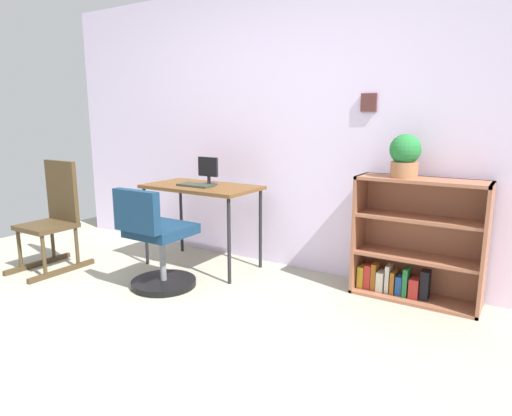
% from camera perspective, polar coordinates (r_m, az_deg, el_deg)
% --- Properties ---
extents(ground_plane, '(6.24, 6.24, 0.00)m').
position_cam_1_polar(ground_plane, '(2.73, -20.18, -18.82)').
color(ground_plane, '#9B9A87').
extents(wall_back, '(5.20, 0.12, 2.49)m').
position_cam_1_polar(wall_back, '(4.02, 3.74, 10.09)').
color(wall_back, silver).
rests_on(wall_back, ground_plane).
extents(desk, '(1.02, 0.56, 0.75)m').
position_cam_1_polar(desk, '(4.02, -6.96, 1.99)').
color(desk, brown).
rests_on(desk, ground_plane).
extents(monitor, '(0.20, 0.15, 0.25)m').
position_cam_1_polar(monitor, '(4.01, -6.12, 4.66)').
color(monitor, '#262628').
rests_on(monitor, desk).
extents(keyboard, '(0.33, 0.14, 0.02)m').
position_cam_1_polar(keyboard, '(3.96, -7.74, 2.90)').
color(keyboard, '#2E3529').
rests_on(keyboard, desk).
extents(office_chair, '(0.52, 0.55, 0.82)m').
position_cam_1_polar(office_chair, '(3.60, -12.56, -4.69)').
color(office_chair, black).
rests_on(office_chair, ground_plane).
extents(rocking_chair, '(0.42, 0.64, 0.96)m').
position_cam_1_polar(rocking_chair, '(4.38, -24.39, -0.90)').
color(rocking_chair, '#42321D').
rests_on(rocking_chair, ground_plane).
extents(bookshelf_low, '(0.92, 0.30, 0.92)m').
position_cam_1_polar(bookshelf_low, '(3.54, 19.72, -4.43)').
color(bookshelf_low, '#955A40').
rests_on(bookshelf_low, ground_plane).
extents(potted_plant_on_shelf, '(0.22, 0.22, 0.31)m').
position_cam_1_polar(potted_plant_on_shelf, '(3.39, 18.49, 6.41)').
color(potted_plant_on_shelf, '#9E6642').
rests_on(potted_plant_on_shelf, bookshelf_low).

